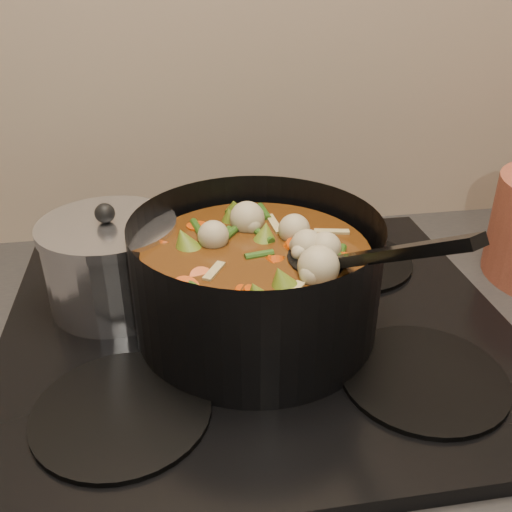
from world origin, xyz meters
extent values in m
cube|color=black|center=(0.00, 1.93, 0.89)|extent=(2.64, 0.64, 0.05)
cube|color=black|center=(0.00, 1.93, 0.92)|extent=(0.62, 0.54, 0.02)
cylinder|color=black|center=(-0.16, 1.80, 0.93)|extent=(0.18, 0.18, 0.01)
cylinder|color=black|center=(0.16, 1.80, 0.93)|extent=(0.18, 0.18, 0.01)
cylinder|color=black|center=(-0.16, 2.06, 0.93)|extent=(0.18, 0.18, 0.01)
cylinder|color=black|center=(0.16, 2.06, 0.93)|extent=(0.18, 0.18, 0.01)
cylinder|color=black|center=(0.00, 1.92, 1.00)|extent=(0.35, 0.35, 0.14)
cylinder|color=black|center=(0.00, 1.92, 0.93)|extent=(0.28, 0.28, 0.01)
cylinder|color=#4C290D|center=(0.00, 1.92, 0.99)|extent=(0.26, 0.26, 0.10)
cylinder|color=#C53C09|center=(0.03, 1.92, 1.04)|extent=(0.03, 0.03, 0.03)
cylinder|color=#C53C09|center=(0.04, 1.98, 1.04)|extent=(0.04, 0.04, 0.03)
cylinder|color=#C53C09|center=(-0.02, 2.02, 1.04)|extent=(0.04, 0.04, 0.03)
cylinder|color=#C53C09|center=(-0.05, 1.95, 1.04)|extent=(0.03, 0.03, 0.03)
cylinder|color=#C53C09|center=(-0.08, 1.89, 1.04)|extent=(0.04, 0.03, 0.03)
cylinder|color=#C53C09|center=(-0.01, 1.89, 1.04)|extent=(0.04, 0.04, 0.03)
cylinder|color=#C53C09|center=(0.04, 1.87, 1.04)|extent=(0.04, 0.04, 0.03)
cylinder|color=#C53C09|center=(0.10, 1.92, 1.04)|extent=(0.03, 0.03, 0.03)
cylinder|color=#C53C09|center=(0.03, 1.96, 1.04)|extent=(0.04, 0.04, 0.03)
cylinder|color=#C53C09|center=(-0.02, 2.01, 1.04)|extent=(0.04, 0.04, 0.03)
cylinder|color=#C53C09|center=(-0.04, 1.94, 1.04)|extent=(0.03, 0.03, 0.03)
cylinder|color=#C53C09|center=(-0.07, 1.90, 1.04)|extent=(0.04, 0.04, 0.03)
sphere|color=tan|center=(0.06, 1.92, 1.05)|extent=(0.04, 0.04, 0.04)
sphere|color=tan|center=(0.01, 1.98, 1.05)|extent=(0.04, 0.04, 0.04)
sphere|color=tan|center=(-0.06, 1.94, 1.05)|extent=(0.04, 0.04, 0.04)
sphere|color=tan|center=(-0.03, 1.87, 1.05)|extent=(0.04, 0.04, 0.04)
sphere|color=tan|center=(0.05, 1.89, 1.05)|extent=(0.04, 0.04, 0.04)
sphere|color=tan|center=(0.04, 1.97, 1.05)|extent=(0.04, 0.04, 0.04)
cone|color=olive|center=(-0.04, 1.85, 1.04)|extent=(0.04, 0.04, 0.03)
cone|color=olive|center=(0.06, 1.88, 1.04)|extent=(0.04, 0.04, 0.03)
cone|color=olive|center=(0.05, 1.98, 1.04)|extent=(0.04, 0.04, 0.03)
cone|color=olive|center=(-0.05, 1.99, 1.04)|extent=(0.04, 0.04, 0.03)
cone|color=olive|center=(-0.08, 1.88, 1.04)|extent=(0.04, 0.04, 0.03)
cone|color=olive|center=(0.02, 1.85, 1.04)|extent=(0.04, 0.04, 0.03)
cylinder|color=#33591A|center=(0.03, 1.96, 1.04)|extent=(0.01, 0.04, 0.01)
cylinder|color=#33591A|center=(-0.02, 2.02, 1.04)|extent=(0.04, 0.03, 0.01)
cylinder|color=#33591A|center=(-0.07, 1.97, 1.04)|extent=(0.04, 0.02, 0.01)
cylinder|color=#33591A|center=(-0.06, 1.91, 1.04)|extent=(0.03, 0.04, 0.01)
cylinder|color=#33591A|center=(-0.02, 1.88, 1.04)|extent=(0.03, 0.04, 0.01)
cylinder|color=#33591A|center=(0.04, 1.83, 1.04)|extent=(0.04, 0.02, 0.01)
cylinder|color=#33591A|center=(0.07, 1.90, 1.04)|extent=(0.04, 0.03, 0.01)
cylinder|color=#33591A|center=(0.05, 1.96, 1.04)|extent=(0.01, 0.04, 0.01)
cylinder|color=#33591A|center=(0.00, 1.97, 1.04)|extent=(0.04, 0.03, 0.01)
cylinder|color=#33591A|center=(-0.07, 2.00, 1.04)|extent=(0.04, 0.02, 0.01)
cylinder|color=#33591A|center=(-0.08, 1.93, 1.04)|extent=(0.02, 0.04, 0.01)
cylinder|color=#33591A|center=(-0.05, 1.88, 1.04)|extent=(0.03, 0.04, 0.01)
cylinder|color=#33591A|center=(0.00, 1.88, 1.04)|extent=(0.04, 0.02, 0.01)
cube|color=tan|center=(-0.07, 1.92, 1.04)|extent=(0.04, 0.01, 0.00)
cube|color=tan|center=(0.01, 1.85, 1.04)|extent=(0.02, 0.04, 0.00)
cube|color=tan|center=(0.07, 1.94, 1.04)|extent=(0.04, 0.03, 0.00)
cube|color=tan|center=(-0.02, 1.99, 1.04)|extent=(0.04, 0.04, 0.00)
cube|color=tan|center=(-0.07, 1.90, 1.04)|extent=(0.03, 0.04, 0.00)
ellipsoid|color=black|center=(0.06, 1.89, 1.04)|extent=(0.07, 0.08, 0.01)
cube|color=black|center=(0.11, 1.80, 1.09)|extent=(0.09, 0.16, 0.11)
cylinder|color=silver|center=(-0.18, 2.01, 0.98)|extent=(0.16, 0.16, 0.10)
cylinder|color=silver|center=(-0.18, 2.01, 1.04)|extent=(0.17, 0.17, 0.01)
sphere|color=black|center=(-0.18, 2.01, 1.06)|extent=(0.02, 0.02, 0.02)
camera|label=1|loc=(-0.10, 1.36, 1.34)|focal=40.00mm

